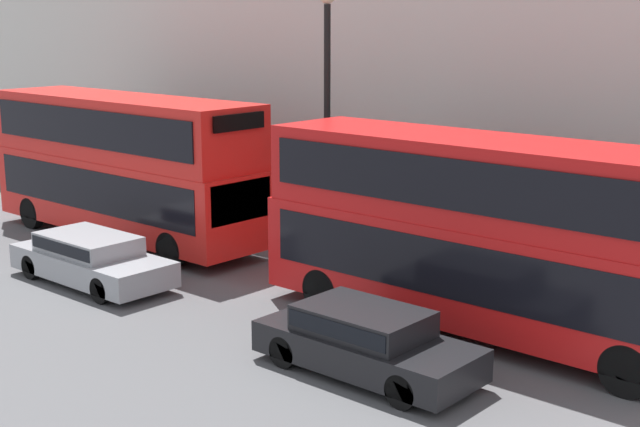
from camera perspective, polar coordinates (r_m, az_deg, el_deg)
bus_leading at (r=19.03m, az=10.69°, el=-0.95°), size 2.59×10.45×4.21m
bus_second_in_queue at (r=27.46m, az=-12.43°, el=3.26°), size 2.59×10.18×4.36m
car_dark_sedan at (r=17.11m, az=2.93°, el=-8.03°), size 1.81×4.42×1.30m
car_hatchback at (r=23.46m, az=-14.46°, el=-2.73°), size 1.85×4.78×1.26m
street_lamp at (r=24.14m, az=0.46°, el=7.36°), size 0.44×0.44×7.44m
pedestrian at (r=20.58m, az=18.92°, el=-4.71°), size 0.36×0.36×1.80m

